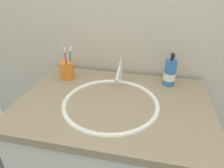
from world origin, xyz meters
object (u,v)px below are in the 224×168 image
at_px(toothbrush_red, 66,62).
at_px(soap_dispenser, 170,73).
at_px(toothbrush_blue, 70,61).
at_px(toothbrush_cup, 67,70).
at_px(faucet, 119,72).

height_order(toothbrush_red, soap_dispenser, toothbrush_red).
relative_size(toothbrush_blue, soap_dispenser, 1.02).
relative_size(toothbrush_cup, toothbrush_red, 0.51).
xyz_separation_m(toothbrush_cup, toothbrush_red, (0.02, -0.03, 0.07)).
bearing_deg(toothbrush_blue, toothbrush_red, -98.01).
height_order(toothbrush_red, toothbrush_blue, toothbrush_red).
bearing_deg(faucet, toothbrush_blue, -177.17).
distance_m(toothbrush_cup, toothbrush_blue, 0.07).
bearing_deg(toothbrush_blue, faucet, 2.83).
bearing_deg(toothbrush_red, toothbrush_blue, 81.99).
xyz_separation_m(toothbrush_cup, toothbrush_blue, (0.02, 0.01, 0.06)).
bearing_deg(faucet, toothbrush_cup, -176.12).
bearing_deg(toothbrush_cup, faucet, 3.88).
bearing_deg(toothbrush_red, toothbrush_cup, 115.56).
distance_m(toothbrush_cup, soap_dispenser, 0.59).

